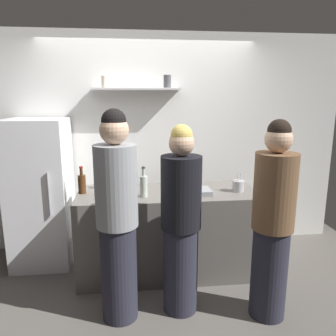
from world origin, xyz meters
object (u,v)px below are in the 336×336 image
at_px(utensil_holder, 238,186).
at_px(wine_bottle_amber_glass, 82,183).
at_px(baking_pan, 194,192).
at_px(person_blonde, 181,223).
at_px(water_bottle_plastic, 111,180).
at_px(refrigerator, 41,193).
at_px(wine_bottle_pale_glass, 144,186).
at_px(person_brown_jacket, 273,224).
at_px(person_grey_hoodie, 117,219).

height_order(utensil_holder, wine_bottle_amber_glass, wine_bottle_amber_glass).
distance_m(baking_pan, person_blonde, 0.60).
bearing_deg(water_bottle_plastic, refrigerator, 164.44).
relative_size(wine_bottle_pale_glass, wine_bottle_amber_glass, 1.08).
bearing_deg(person_brown_jacket, person_blonde, 135.37).
xyz_separation_m(baking_pan, person_blonde, (-0.21, -0.56, -0.11)).
bearing_deg(person_blonde, utensil_holder, -104.05).
xyz_separation_m(person_blonde, person_brown_jacket, (0.74, -0.16, 0.03)).
distance_m(baking_pan, person_grey_hoodie, 0.96).
xyz_separation_m(wine_bottle_amber_glass, person_grey_hoodie, (0.38, -0.76, -0.11)).
distance_m(water_bottle_plastic, person_blonde, 1.05).
distance_m(wine_bottle_amber_glass, person_blonde, 1.17).
relative_size(water_bottle_plastic, person_brown_jacket, 0.14).
distance_m(refrigerator, utensil_holder, 2.15).
relative_size(refrigerator, baking_pan, 4.79).
bearing_deg(wine_bottle_pale_glass, refrigerator, 154.97).
relative_size(wine_bottle_pale_glass, person_blonde, 0.18).
bearing_deg(wine_bottle_pale_glass, person_brown_jacket, -33.40).
height_order(wine_bottle_pale_glass, wine_bottle_amber_glass, wine_bottle_pale_glass).
bearing_deg(person_grey_hoodie, utensil_holder, 30.82).
distance_m(refrigerator, water_bottle_plastic, 0.84).
relative_size(refrigerator, water_bottle_plastic, 6.91).
distance_m(baking_pan, person_brown_jacket, 0.89).
distance_m(wine_bottle_amber_glass, person_grey_hoodie, 0.85).
xyz_separation_m(wine_bottle_amber_glass, water_bottle_plastic, (0.28, 0.11, -0.00)).
height_order(refrigerator, utensil_holder, refrigerator).
xyz_separation_m(baking_pan, utensil_holder, (0.47, 0.04, 0.03)).
height_order(wine_bottle_amber_glass, person_blonde, person_blonde).
bearing_deg(person_blonde, wine_bottle_amber_glass, -2.75).
bearing_deg(refrigerator, wine_bottle_amber_glass, -33.45).
height_order(baking_pan, wine_bottle_amber_glass, wine_bottle_amber_glass).
relative_size(refrigerator, person_grey_hoodie, 0.92).
height_order(person_blonde, person_grey_hoodie, person_grey_hoodie).
bearing_deg(person_blonde, water_bottle_plastic, -17.52).
distance_m(utensil_holder, wine_bottle_pale_glass, 0.98).
relative_size(person_grey_hoodie, person_brown_jacket, 1.05).
distance_m(baking_pan, wine_bottle_amber_glass, 1.14).
xyz_separation_m(refrigerator, wine_bottle_pale_glass, (1.12, -0.52, 0.19)).
bearing_deg(wine_bottle_pale_glass, wine_bottle_amber_glass, 162.79).
xyz_separation_m(utensil_holder, water_bottle_plastic, (-1.31, 0.23, 0.04)).
distance_m(refrigerator, wine_bottle_pale_glass, 1.25).
relative_size(wine_bottle_pale_glass, person_grey_hoodie, 0.17).
distance_m(utensil_holder, person_grey_hoodie, 1.38).
bearing_deg(person_blonde, person_brown_jacket, -157.12).
bearing_deg(water_bottle_plastic, person_brown_jacket, -35.78).
relative_size(wine_bottle_amber_glass, water_bottle_plastic, 1.18).
bearing_deg(baking_pan, person_blonde, -111.05).
distance_m(refrigerator, wine_bottle_amber_glass, 0.63).
bearing_deg(baking_pan, wine_bottle_amber_glass, 172.28).
bearing_deg(refrigerator, person_brown_jacket, -29.20).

